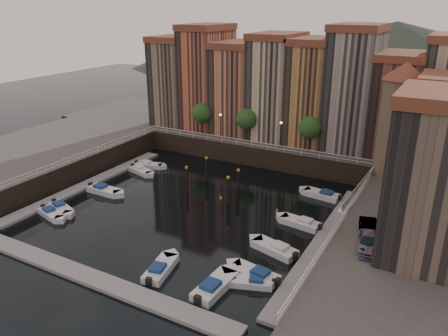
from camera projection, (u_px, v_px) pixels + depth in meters
The scene contains 29 objects.
ground at pixel (194, 207), 52.74m from camera, with size 200.00×200.00×0.00m, color black.
quay_far at pixel (277, 140), 73.53m from camera, with size 80.00×20.00×3.00m, color black.
quay_left at pixel (24, 162), 63.21m from camera, with size 20.00×36.00×3.00m, color black.
dock_left at pixel (90, 183), 59.17m from camera, with size 2.00×28.00×0.35m, color gray.
dock_right at pixel (323, 242), 44.55m from camera, with size 2.00×28.00×0.35m, color gray.
dock_near at pixel (91, 278), 38.74m from camera, with size 30.00×2.00×0.35m, color gray.
mountains at pixel (383, 54), 139.37m from camera, with size 145.00×100.00×18.00m.
far_terrace at pixel (293, 88), 66.66m from camera, with size 48.70×10.30×17.50m.
corner_tower at pixel (399, 118), 52.01m from camera, with size 5.20×5.20×13.80m.
promenade_trees at pixel (250, 120), 65.95m from camera, with size 21.20×3.20×5.20m.
street_lamps at pixel (250, 126), 65.22m from camera, with size 10.36×0.36×4.18m.
railings at pixel (214, 165), 55.41m from camera, with size 36.08×34.04×0.52m.
gangway at pixel (358, 190), 52.55m from camera, with size 2.78×8.32×3.73m.
mooring_pilings at pixel (215, 180), 56.30m from camera, with size 6.73×5.21×3.78m.
boat_left_0 at pixel (51, 214), 50.28m from camera, with size 4.37×2.52×0.98m.
boat_left_1 at pixel (61, 208), 51.56m from camera, with size 4.49×2.90×1.01m.
boat_left_2 at pixel (104, 190), 56.47m from camera, with size 5.02×1.86×1.15m.
boat_left_3 at pixel (141, 171), 63.20m from camera, with size 4.56×2.69×1.02m.
boat_left_4 at pixel (149, 165), 65.43m from camera, with size 4.50×2.42×1.01m.
boat_right_0 at pixel (252, 282), 37.90m from camera, with size 4.17×2.68×0.94m.
boat_right_1 at pixel (256, 274), 38.87m from camera, with size 5.02×2.53×1.13m.
boat_right_2 at pixel (275, 249), 42.91m from camera, with size 5.15×2.97×1.15m.
boat_right_3 at pixel (301, 223), 48.02m from camera, with size 4.87×2.33×1.10m.
boat_right_4 at pixel (323, 195), 55.10m from camera, with size 5.01×2.37×1.13m.
boat_near_2 at pixel (160, 269), 39.66m from camera, with size 2.61×4.95×1.11m.
boat_near_3 at pixel (214, 287), 37.15m from camera, with size 2.16×5.31×1.21m.
car_a at pixel (398, 192), 47.65m from camera, with size 1.76×4.37×1.49m, color gray.
car_b at pixel (369, 231), 39.50m from camera, with size 1.50×4.32×1.42m, color gray.
car_c at pixel (368, 243), 37.66m from camera, with size 1.86×4.58×1.33m, color gray.
Camera 1 is at (26.16, -40.06, 22.96)m, focal length 35.00 mm.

